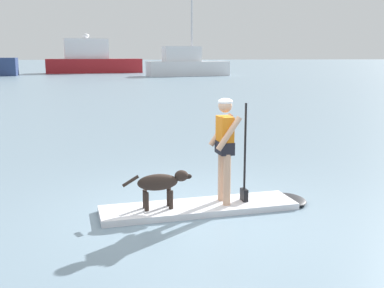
% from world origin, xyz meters
% --- Properties ---
extents(ground_plane, '(400.00, 400.00, 0.00)m').
position_xyz_m(ground_plane, '(0.00, 0.00, 0.00)').
color(ground_plane, gray).
extents(paddleboard, '(3.52, 1.28, 0.10)m').
position_xyz_m(paddleboard, '(0.22, 0.04, 0.05)').
color(paddleboard, silver).
rests_on(paddleboard, ground_plane).
extents(person_paddler, '(0.64, 0.53, 1.70)m').
position_xyz_m(person_paddler, '(0.43, 0.07, 1.08)').
color(person_paddler, tan).
rests_on(person_paddler, paddleboard).
extents(dog, '(1.10, 0.32, 0.59)m').
position_xyz_m(dog, '(-0.61, -0.10, 0.50)').
color(dog, '#2D231E').
rests_on(dog, paddleboard).
extents(moored_boat_center, '(12.73, 5.58, 5.08)m').
position_xyz_m(moored_boat_center, '(-7.05, 56.40, 1.65)').
color(moored_boat_center, maroon).
rests_on(moored_boat_center, ground_plane).
extents(moored_boat_outer, '(9.66, 4.53, 9.77)m').
position_xyz_m(moored_boat_outer, '(4.54, 46.83, 1.27)').
color(moored_boat_outer, white).
rests_on(moored_boat_outer, ground_plane).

